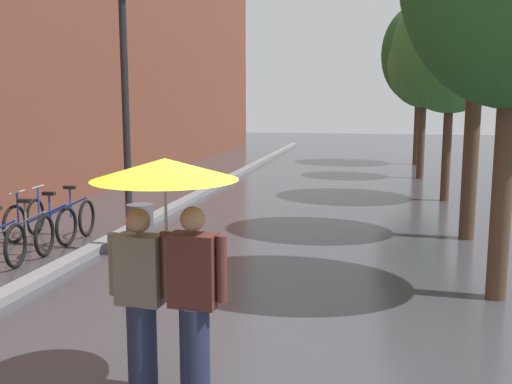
{
  "coord_description": "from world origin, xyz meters",
  "views": [
    {
      "loc": [
        1.48,
        -5.08,
        2.57
      ],
      "look_at": [
        -0.1,
        2.51,
        1.35
      ],
      "focal_mm": 41.47,
      "sensor_mm": 36.0,
      "label": 1
    }
  ],
  "objects_px": {
    "litter_bin": "(140,229)",
    "parked_bicycle_2": "(40,224)",
    "couple_under_umbrella": "(166,234)",
    "street_tree_3": "(424,66)",
    "parked_bicycle_3": "(61,216)",
    "street_lamp_post": "(125,96)",
    "street_tree_4": "(420,54)",
    "parked_bicycle_1": "(15,234)",
    "street_tree_2": "(452,49)"
  },
  "relations": [
    {
      "from": "litter_bin",
      "to": "parked_bicycle_2",
      "type": "bearing_deg",
      "value": 172.51
    },
    {
      "from": "litter_bin",
      "to": "couple_under_umbrella",
      "type": "bearing_deg",
      "value": -64.43
    },
    {
      "from": "street_tree_3",
      "to": "parked_bicycle_2",
      "type": "bearing_deg",
      "value": -124.14
    },
    {
      "from": "litter_bin",
      "to": "parked_bicycle_3",
      "type": "bearing_deg",
      "value": 154.03
    },
    {
      "from": "street_tree_3",
      "to": "litter_bin",
      "type": "bearing_deg",
      "value": -115.49
    },
    {
      "from": "street_lamp_post",
      "to": "litter_bin",
      "type": "xyz_separation_m",
      "value": [
        0.23,
        -0.09,
        -2.19
      ]
    },
    {
      "from": "street_tree_4",
      "to": "parked_bicycle_1",
      "type": "relative_size",
      "value": 5.39
    },
    {
      "from": "street_tree_2",
      "to": "parked_bicycle_3",
      "type": "xyz_separation_m",
      "value": [
        -7.55,
        -5.54,
        -3.4
      ]
    },
    {
      "from": "couple_under_umbrella",
      "to": "parked_bicycle_3",
      "type": "bearing_deg",
      "value": 127.44
    },
    {
      "from": "street_tree_4",
      "to": "street_lamp_post",
      "type": "xyz_separation_m",
      "value": [
        -5.53,
        -15.01,
        -1.67
      ]
    },
    {
      "from": "street_tree_2",
      "to": "parked_bicycle_1",
      "type": "distance_m",
      "value": 10.85
    },
    {
      "from": "street_lamp_post",
      "to": "parked_bicycle_2",
      "type": "bearing_deg",
      "value": 174.51
    },
    {
      "from": "parked_bicycle_2",
      "to": "parked_bicycle_3",
      "type": "distance_m",
      "value": 0.72
    },
    {
      "from": "street_lamp_post",
      "to": "parked_bicycle_3",
      "type": "bearing_deg",
      "value": 153.52
    },
    {
      "from": "street_tree_4",
      "to": "street_lamp_post",
      "type": "height_order",
      "value": "street_tree_4"
    },
    {
      "from": "street_tree_2",
      "to": "street_tree_3",
      "type": "bearing_deg",
      "value": 94.41
    },
    {
      "from": "street_tree_4",
      "to": "litter_bin",
      "type": "relative_size",
      "value": 7.32
    },
    {
      "from": "street_tree_3",
      "to": "street_lamp_post",
      "type": "height_order",
      "value": "street_tree_3"
    },
    {
      "from": "street_tree_2",
      "to": "parked_bicycle_1",
      "type": "height_order",
      "value": "street_tree_2"
    },
    {
      "from": "street_tree_4",
      "to": "litter_bin",
      "type": "xyz_separation_m",
      "value": [
        -5.3,
        -15.11,
        -3.86
      ]
    },
    {
      "from": "street_tree_3",
      "to": "couple_under_umbrella",
      "type": "distance_m",
      "value": 15.76
    },
    {
      "from": "street_tree_4",
      "to": "litter_bin",
      "type": "height_order",
      "value": "street_tree_4"
    },
    {
      "from": "parked_bicycle_2",
      "to": "street_lamp_post",
      "type": "bearing_deg",
      "value": -5.49
    },
    {
      "from": "street_tree_4",
      "to": "litter_bin",
      "type": "bearing_deg",
      "value": -109.32
    },
    {
      "from": "parked_bicycle_1",
      "to": "street_lamp_post",
      "type": "height_order",
      "value": "street_lamp_post"
    },
    {
      "from": "parked_bicycle_3",
      "to": "parked_bicycle_1",
      "type": "bearing_deg",
      "value": -89.03
    },
    {
      "from": "parked_bicycle_2",
      "to": "street_lamp_post",
      "type": "height_order",
      "value": "street_lamp_post"
    },
    {
      "from": "parked_bicycle_1",
      "to": "street_lamp_post",
      "type": "distance_m",
      "value": 2.92
    },
    {
      "from": "parked_bicycle_2",
      "to": "street_tree_4",
      "type": "bearing_deg",
      "value": 63.79
    },
    {
      "from": "street_tree_3",
      "to": "couple_under_umbrella",
      "type": "relative_size",
      "value": 2.39
    },
    {
      "from": "parked_bicycle_3",
      "to": "street_tree_4",
      "type": "bearing_deg",
      "value": 62.6
    },
    {
      "from": "street_tree_4",
      "to": "parked_bicycle_3",
      "type": "height_order",
      "value": "street_tree_4"
    },
    {
      "from": "parked_bicycle_3",
      "to": "litter_bin",
      "type": "height_order",
      "value": "parked_bicycle_3"
    },
    {
      "from": "parked_bicycle_1",
      "to": "street_tree_3",
      "type": "bearing_deg",
      "value": 57.77
    },
    {
      "from": "street_tree_2",
      "to": "parked_bicycle_2",
      "type": "relative_size",
      "value": 4.95
    },
    {
      "from": "street_lamp_post",
      "to": "parked_bicycle_1",
      "type": "bearing_deg",
      "value": -161.0
    },
    {
      "from": "street_tree_4",
      "to": "parked_bicycle_2",
      "type": "distance_m",
      "value": 17.0
    },
    {
      "from": "couple_under_umbrella",
      "to": "street_lamp_post",
      "type": "bearing_deg",
      "value": 117.48
    },
    {
      "from": "parked_bicycle_3",
      "to": "litter_bin",
      "type": "xyz_separation_m",
      "value": [
        2.02,
        -0.99,
        0.05
      ]
    },
    {
      "from": "parked_bicycle_3",
      "to": "street_tree_2",
      "type": "bearing_deg",
      "value": 36.31
    },
    {
      "from": "couple_under_umbrella",
      "to": "litter_bin",
      "type": "distance_m",
      "value": 5.0
    },
    {
      "from": "street_tree_2",
      "to": "parked_bicycle_2",
      "type": "xyz_separation_m",
      "value": [
        -7.53,
        -6.27,
        -3.4
      ]
    },
    {
      "from": "street_tree_3",
      "to": "parked_bicycle_1",
      "type": "xyz_separation_m",
      "value": [
        -7.19,
        -11.4,
        -3.24
      ]
    },
    {
      "from": "parked_bicycle_1",
      "to": "couple_under_umbrella",
      "type": "distance_m",
      "value": 5.77
    },
    {
      "from": "street_tree_4",
      "to": "street_tree_3",
      "type": "bearing_deg",
      "value": -91.48
    },
    {
      "from": "parked_bicycle_1",
      "to": "couple_under_umbrella",
      "type": "bearing_deg",
      "value": -43.51
    },
    {
      "from": "street_lamp_post",
      "to": "street_tree_3",
      "type": "bearing_deg",
      "value": 63.33
    },
    {
      "from": "street_tree_4",
      "to": "parked_bicycle_2",
      "type": "relative_size",
      "value": 5.74
    },
    {
      "from": "parked_bicycle_2",
      "to": "parked_bicycle_3",
      "type": "height_order",
      "value": "same"
    },
    {
      "from": "street_tree_2",
      "to": "street_tree_4",
      "type": "relative_size",
      "value": 0.86
    }
  ]
}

